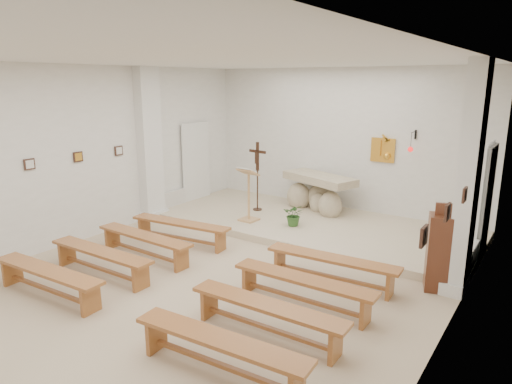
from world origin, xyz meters
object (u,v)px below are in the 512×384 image
Objects in this scene: donation_pedestal at (440,252)px; lectern at (248,194)px; bench_left_third at (101,257)px; bench_right_fourth at (220,347)px; bench_right_second at (303,285)px; bench_left_second at (144,241)px; bench_right_third at (267,312)px; crucifix_stand at (257,171)px; altar at (318,195)px; bench_left_fourth at (48,276)px; bench_left_front at (180,227)px; bench_right_front at (332,264)px.

lectern is at bearing 150.12° from donation_pedestal.
lectern reaches higher than bench_left_third.
bench_right_second is at bearing 86.11° from bench_right_fourth.
bench_left_second is 1.00× the size of bench_left_third.
bench_left_third is 3.30m from bench_right_third.
lectern is 0.74× the size of crucifix_stand.
bench_right_third is at bearing -51.05° from altar.
bench_right_third is at bearing 86.11° from bench_right_fourth.
bench_right_fourth is (1.92, -6.13, -0.17)m from altar.
donation_pedestal reaches higher than bench_left_fourth.
bench_left_second is at bearing 146.24° from bench_right_fourth.
crucifix_stand is 5.42m from bench_right_third.
donation_pedestal is 0.64× the size of bench_left_front.
bench_right_third is 3.43m from bench_left_fourth.
altar is at bearing 108.91° from bench_right_third.
bench_left_third is (-0.50, -3.53, -0.41)m from lectern.
bench_left_front is at bearing 148.74° from bench_right_third.
bench_left_front and bench_right_fourth have the same top height.
bench_left_fourth is (-0.50, -4.48, -0.41)m from lectern.
donation_pedestal is at bearing 27.95° from bench_left_third.
donation_pedestal is 0.64× the size of bench_right_second.
bench_right_second is 1.90m from bench_right_fourth.
bench_right_fourth is (-1.45, -3.58, -0.27)m from donation_pedestal.
bench_right_front is at bearing -41.10° from altar.
crucifix_stand is at bearing 141.34° from donation_pedestal.
crucifix_stand is (-0.33, 0.83, 0.35)m from lectern.
crucifix_stand is at bearing 84.96° from bench_left_fourth.
donation_pedestal is 0.64× the size of bench_left_second.
bench_right_second is (1.92, -4.24, -0.17)m from altar.
bench_right_second is 1.00× the size of bench_left_third.
bench_left_front is at bearing 88.91° from bench_left_third.
donation_pedestal is at bearing -12.62° from crucifix_stand.
bench_right_second is 0.99× the size of bench_left_fourth.
bench_right_second is at bearing -40.04° from lectern.
donation_pedestal is (4.57, -1.73, -0.48)m from crucifix_stand.
bench_left_second and bench_right_second have the same top height.
bench_right_fourth is (3.30, -0.95, 0.00)m from bench_left_third.
bench_right_second is 3.81m from bench_left_fourth.
bench_left_front is 1.90m from bench_left_third.
bench_left_fourth is (-3.30, -1.90, 0.00)m from bench_right_second.
donation_pedestal reaches higher than lectern.
bench_left_third is 1.00× the size of bench_left_fourth.
bench_right_third is (2.80, -3.53, -0.41)m from lectern.
altar is 0.90× the size of bench_right_front.
bench_left_fourth is 3.30m from bench_right_fourth.
bench_right_second is at bearing -39.50° from crucifix_stand.
bench_left_front and bench_right_second have the same top height.
donation_pedestal reaches higher than bench_left_front.
bench_right_front and bench_left_fourth have the same top height.
bench_left_second is (-0.18, -3.42, -0.76)m from crucifix_stand.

